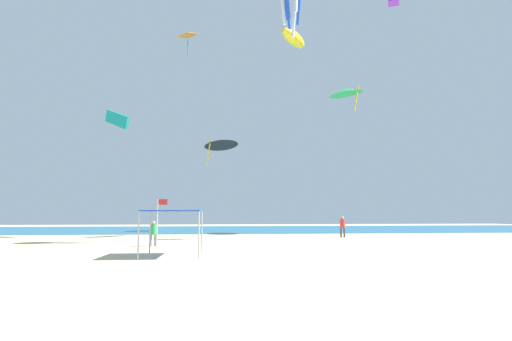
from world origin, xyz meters
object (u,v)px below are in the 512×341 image
object	(u,v)px
kite_delta_green	(345,91)
kite_delta_black	(221,143)
person_near_tent	(153,231)
banner_flag	(159,218)
kite_inflatable_yellow	(294,38)
person_leftmost	(343,225)
kite_parafoil_teal	(117,119)
kite_diamond_orange	(188,36)
canopy_tent	(173,213)

from	to	relation	value
kite_delta_green	kite_delta_black	bearing A→B (deg)	38.66
person_near_tent	banner_flag	world-z (taller)	banner_flag
kite_inflatable_yellow	person_near_tent	bearing A→B (deg)	171.91
person_leftmost	banner_flag	size ratio (longest dim) A/B	0.63
kite_delta_green	kite_parafoil_teal	bearing A→B (deg)	71.21
person_leftmost	kite_delta_green	bearing A→B (deg)	-123.75
banner_flag	kite_inflatable_yellow	size ratio (longest dim) A/B	0.67
banner_flag	kite_diamond_orange	distance (m)	30.16
person_near_tent	canopy_tent	bearing A→B (deg)	95.21
kite_diamond_orange	person_near_tent	bearing A→B (deg)	133.61
canopy_tent	person_leftmost	world-z (taller)	canopy_tent
kite_diamond_orange	kite_delta_black	world-z (taller)	kite_diamond_orange
kite_diamond_orange	kite_delta_black	distance (m)	13.49
person_leftmost	banner_flag	xyz separation A→B (m)	(-14.77, -10.01, 0.75)
kite_inflatable_yellow	canopy_tent	bearing A→B (deg)	-171.61
banner_flag	person_near_tent	bearing A→B (deg)	107.15
kite_parafoil_teal	kite_inflatable_yellow	xyz separation A→B (m)	(17.63, -0.39, 8.98)
banner_flag	kite_inflatable_yellow	bearing A→B (deg)	50.38
canopy_tent	kite_inflatable_yellow	xyz separation A→B (m)	(9.87, 17.36, 18.13)
kite_delta_green	kite_parafoil_teal	world-z (taller)	kite_delta_green
banner_flag	kite_parafoil_teal	world-z (taller)	kite_parafoil_teal
person_near_tent	kite_diamond_orange	bearing A→B (deg)	-103.97
kite_delta_green	kite_delta_black	distance (m)	16.34
person_near_tent	kite_delta_black	distance (m)	24.32
person_leftmost	kite_parafoil_teal	xyz separation A→B (m)	(-21.21, 3.90, 10.22)
canopy_tent	banner_flag	world-z (taller)	banner_flag
canopy_tent	kite_delta_black	world-z (taller)	kite_delta_black
canopy_tent	kite_inflatable_yellow	distance (m)	26.97
kite_inflatable_yellow	kite_diamond_orange	size ratio (longest dim) A/B	1.53
person_leftmost	kite_parafoil_teal	world-z (taller)	kite_parafoil_teal
canopy_tent	banner_flag	bearing A→B (deg)	108.97
person_near_tent	person_leftmost	size ratio (longest dim) A/B	0.87
kite_diamond_orange	canopy_tent	bearing A→B (deg)	138.37
kite_delta_green	kite_delta_black	xyz separation A→B (m)	(-14.15, 6.44, -5.03)
canopy_tent	person_near_tent	xyz separation A→B (m)	(-1.97, 5.96, -1.22)
kite_delta_black	kite_diamond_orange	bearing A→B (deg)	178.70
kite_diamond_orange	kite_delta_black	bearing A→B (deg)	-100.94
kite_delta_green	kite_inflatable_yellow	xyz separation A→B (m)	(-6.73, -3.85, 4.24)
person_near_tent	kite_delta_green	size ratio (longest dim) A/B	0.32
person_near_tent	banner_flag	distance (m)	2.39
person_leftmost	kite_delta_black	world-z (taller)	kite_delta_black
kite_delta_green	kite_parafoil_teal	distance (m)	25.06
banner_flag	kite_inflatable_yellow	world-z (taller)	kite_inflatable_yellow
person_leftmost	kite_delta_black	xyz separation A→B (m)	(-11.00, 13.79, 9.93)
kite_parafoil_teal	kite_inflatable_yellow	world-z (taller)	kite_inflatable_yellow
banner_flag	kite_parafoil_teal	bearing A→B (deg)	114.86
canopy_tent	person_leftmost	distance (m)	19.33
kite_inflatable_yellow	kite_delta_black	bearing A→B (deg)	73.81
kite_parafoil_teal	kite_delta_black	world-z (taller)	kite_parafoil_teal
banner_flag	kite_delta_black	world-z (taller)	kite_delta_black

